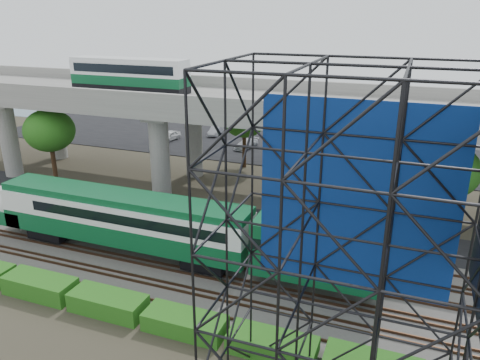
% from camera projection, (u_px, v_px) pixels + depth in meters
% --- Properties ---
extents(ground, '(140.00, 140.00, 0.00)m').
position_uv_depth(ground, '(202.00, 287.00, 29.88)').
color(ground, '#474233').
rests_on(ground, ground).
extents(ballast_bed, '(90.00, 12.00, 0.20)m').
position_uv_depth(ballast_bed, '(215.00, 270.00, 31.60)').
color(ballast_bed, slate).
rests_on(ballast_bed, ground).
extents(service_road, '(90.00, 5.00, 0.08)m').
position_uv_depth(service_road, '(255.00, 222.00, 39.10)').
color(service_road, black).
rests_on(service_road, ground).
extents(parking_lot, '(90.00, 18.00, 0.08)m').
position_uv_depth(parking_lot, '(315.00, 149.00, 59.77)').
color(parking_lot, black).
rests_on(parking_lot, ground).
extents(harbor_water, '(140.00, 40.00, 0.03)m').
position_uv_depth(harbor_water, '(343.00, 116.00, 79.12)').
color(harbor_water, '#466774').
rests_on(harbor_water, ground).
extents(rail_tracks, '(90.00, 9.52, 0.16)m').
position_uv_depth(rail_tracks, '(214.00, 268.00, 31.54)').
color(rail_tracks, '#472D1E').
rests_on(rail_tracks, ballast_bed).
extents(commuter_train, '(29.30, 3.06, 4.30)m').
position_uv_depth(commuter_train, '(149.00, 222.00, 32.30)').
color(commuter_train, black).
rests_on(commuter_train, rail_tracks).
extents(overpass, '(80.00, 12.00, 12.40)m').
position_uv_depth(overpass, '(265.00, 112.00, 41.53)').
color(overpass, '#9E9B93').
rests_on(overpass, ground).
extents(scaffold_tower, '(9.36, 6.36, 15.00)m').
position_uv_depth(scaffold_tower, '(341.00, 275.00, 17.12)').
color(scaffold_tower, black).
rests_on(scaffold_tower, ground).
extents(hedge_strip, '(34.60, 1.80, 1.20)m').
position_uv_depth(hedge_strip, '(185.00, 322.00, 25.57)').
color(hedge_strip, '#1E6016').
rests_on(hedge_strip, ground).
extents(trees, '(40.94, 16.94, 7.69)m').
position_uv_depth(trees, '(229.00, 136.00, 43.77)').
color(trees, '#382314').
rests_on(trees, ground).
extents(suv, '(4.79, 2.99, 1.23)m').
position_uv_depth(suv, '(178.00, 204.00, 40.89)').
color(suv, black).
rests_on(suv, service_road).
extents(parked_cars, '(38.35, 9.55, 1.28)m').
position_uv_depth(parked_cars, '(319.00, 145.00, 59.06)').
color(parked_cars, silver).
rests_on(parked_cars, parking_lot).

